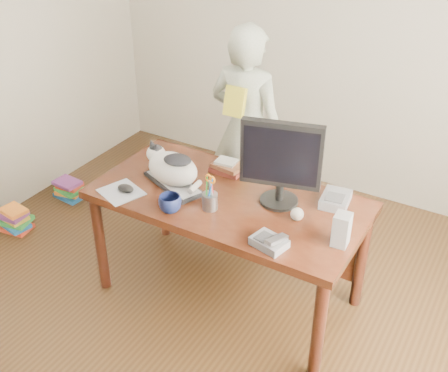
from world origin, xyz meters
TOP-DOWN VIEW (x-y plane):
  - room at (0.00, 0.00)m, footprint 4.50×4.50m
  - desk at (0.00, 0.68)m, footprint 1.60×0.80m
  - keyboard at (-0.35, 0.55)m, footprint 0.46×0.31m
  - cat at (-0.36, 0.55)m, footprint 0.41×0.31m
  - monitor at (0.28, 0.68)m, footprint 0.45×0.27m
  - pen_cup at (-0.03, 0.44)m, footprint 0.11×0.11m
  - mousepad at (-0.57, 0.32)m, footprint 0.29×0.28m
  - mouse at (-0.55, 0.34)m, footprint 0.12×0.10m
  - coffee_mug at (-0.20, 0.30)m, footprint 0.17×0.17m
  - phone at (0.42, 0.30)m, footprint 0.20×0.16m
  - speaker at (0.72, 0.50)m, footprint 0.09×0.10m
  - baseball at (0.44, 0.59)m, footprint 0.07×0.07m
  - book_stack at (-0.15, 0.85)m, footprint 0.21×0.16m
  - calculator at (0.56, 0.85)m, footprint 0.18×0.22m
  - person at (-0.32, 1.40)m, footprint 0.56×0.37m
  - held_book at (-0.32, 1.23)m, footprint 0.15×0.09m
  - book_pile_a at (-1.75, 0.40)m, footprint 0.27×0.22m
  - book_pile_b at (-1.72, 0.95)m, footprint 0.26×0.20m

SIDE VIEW (x-z plane):
  - book_pile_b at x=-1.72m, z-range 0.00..0.15m
  - book_pile_a at x=-1.75m, z-range 0.00..0.18m
  - desk at x=0.00m, z-range 0.23..0.98m
  - mousepad at x=-0.57m, z-range 0.75..0.76m
  - keyboard at x=-0.35m, z-range 0.75..0.78m
  - person at x=-0.32m, z-range 0.00..1.54m
  - mouse at x=-0.55m, z-range 0.75..0.80m
  - phone at x=0.42m, z-range 0.74..0.82m
  - calculator at x=0.56m, z-range 0.75..0.81m
  - book_stack at x=-0.15m, z-range 0.75..0.82m
  - baseball at x=0.44m, z-range 0.75..0.82m
  - coffee_mug at x=-0.20m, z-range 0.75..0.85m
  - pen_cup at x=-0.03m, z-range 0.70..0.92m
  - speaker at x=0.72m, z-range 0.75..0.93m
  - cat at x=-0.36m, z-range 0.75..0.99m
  - monitor at x=0.28m, z-range 0.78..1.29m
  - held_book at x=-0.32m, z-range 0.95..1.15m
  - room at x=0.00m, z-range -0.90..3.60m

